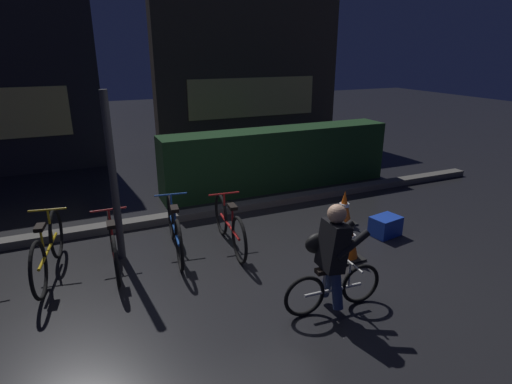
{
  "coord_description": "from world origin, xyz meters",
  "views": [
    {
      "loc": [
        -1.99,
        -4.31,
        2.76
      ],
      "look_at": [
        0.2,
        0.6,
        0.9
      ],
      "focal_mm": 29.41,
      "sensor_mm": 36.0,
      "label": 1
    }
  ],
  "objects": [
    {
      "name": "parked_bike_center_right",
      "position": [
        -0.84,
        1.06,
        0.35
      ],
      "size": [
        0.46,
        1.69,
        0.78
      ],
      "rotation": [
        0.0,
        0.0,
        1.44
      ],
      "color": "black",
      "rests_on": "ground"
    },
    {
      "name": "parked_bike_left_mid",
      "position": [
        -2.45,
        1.08,
        0.36
      ],
      "size": [
        0.46,
        1.71,
        0.79
      ],
      "rotation": [
        0.0,
        0.0,
        1.4
      ],
      "color": "black",
      "rests_on": "ground"
    },
    {
      "name": "street_post",
      "position": [
        -1.57,
        1.2,
        1.14
      ],
      "size": [
        0.1,
        0.1,
        2.28
      ],
      "primitive_type": "cylinder",
      "color": "#2D2D33",
      "rests_on": "ground"
    },
    {
      "name": "traffic_cone_far",
      "position": [
        1.93,
        0.94,
        0.27
      ],
      "size": [
        0.36,
        0.36,
        0.57
      ],
      "color": "black",
      "rests_on": "ground"
    },
    {
      "name": "cyclist",
      "position": [
        0.39,
        -0.98,
        0.63
      ],
      "size": [
        1.19,
        0.53,
        1.25
      ],
      "rotation": [
        0.0,
        0.0,
        -0.05
      ],
      "color": "black",
      "rests_on": "ground"
    },
    {
      "name": "traffic_cone_near",
      "position": [
        1.28,
        -0.1,
        0.28
      ],
      "size": [
        0.36,
        0.36,
        0.58
      ],
      "color": "black",
      "rests_on": "ground"
    },
    {
      "name": "blue_crate",
      "position": [
        2.26,
        0.3,
        0.15
      ],
      "size": [
        0.49,
        0.39,
        0.3
      ],
      "primitive_type": "cube",
      "rotation": [
        0.0,
        0.0,
        0.17
      ],
      "color": "#193DB7",
      "rests_on": "ground"
    },
    {
      "name": "sidewalk_curb",
      "position": [
        0.0,
        2.2,
        0.06
      ],
      "size": [
        12.0,
        0.24,
        0.12
      ],
      "primitive_type": "cube",
      "color": "#56544F",
      "rests_on": "ground"
    },
    {
      "name": "hedge_row",
      "position": [
        1.8,
        3.1,
        0.61
      ],
      "size": [
        4.8,
        0.7,
        1.22
      ],
      "primitive_type": "cube",
      "color": "#19381C",
      "rests_on": "ground"
    },
    {
      "name": "parked_bike_right_mid",
      "position": [
        -0.08,
        0.9,
        0.34
      ],
      "size": [
        0.46,
        1.61,
        0.74
      ],
      "rotation": [
        0.0,
        0.0,
        1.49
      ],
      "color": "black",
      "rests_on": "ground"
    },
    {
      "name": "parked_bike_center_left",
      "position": [
        -1.68,
        0.96,
        0.33
      ],
      "size": [
        0.46,
        1.58,
        0.73
      ],
      "rotation": [
        0.0,
        0.0,
        1.53
      ],
      "color": "black",
      "rests_on": "ground"
    },
    {
      "name": "ground_plane",
      "position": [
        0.0,
        0.0,
        0.0
      ],
      "size": [
        40.0,
        40.0,
        0.0
      ],
      "primitive_type": "plane",
      "color": "black"
    },
    {
      "name": "storefront_right",
      "position": [
        2.94,
        7.2,
        2.3
      ],
      "size": [
        5.54,
        0.54,
        4.62
      ],
      "color": "#42382D",
      "rests_on": "ground"
    }
  ]
}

